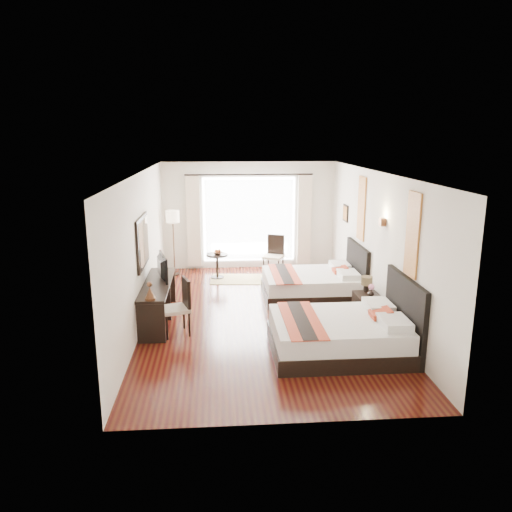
{
  "coord_description": "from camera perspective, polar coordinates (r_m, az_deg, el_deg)",
  "views": [
    {
      "loc": [
        -0.82,
        -9.21,
        3.49
      ],
      "look_at": [
        -0.07,
        0.41,
        1.13
      ],
      "focal_mm": 35.0,
      "sensor_mm": 36.0,
      "label": 1
    }
  ],
  "objects": [
    {
      "name": "mirror_frame",
      "position": [
        9.46,
        -12.84,
        1.59
      ],
      "size": [
        0.04,
        1.25,
        0.95
      ],
      "primitive_type": "cube",
      "color": "black",
      "rests_on": "wall_desk"
    },
    {
      "name": "wall_desk",
      "position": [
        9.55,
        -12.9,
        0.78
      ],
      "size": [
        0.01,
        7.5,
        2.8
      ],
      "primitive_type": "cube",
      "color": "silver",
      "rests_on": "floor"
    },
    {
      "name": "mirror_glass",
      "position": [
        9.46,
        -12.69,
        1.59
      ],
      "size": [
        0.01,
        1.12,
        0.82
      ],
      "primitive_type": "cube",
      "color": "white",
      "rests_on": "mirror_frame"
    },
    {
      "name": "ceiling",
      "position": [
        9.27,
        0.66,
        9.44
      ],
      "size": [
        4.5,
        7.5,
        0.02
      ],
      "primitive_type": "cube",
      "color": "white",
      "rests_on": "wall_headboard"
    },
    {
      "name": "vase",
      "position": [
        9.62,
        13.02,
        -4.32
      ],
      "size": [
        0.13,
        0.13,
        0.12
      ],
      "primitive_type": "imported",
      "rotation": [
        0.0,
        0.0,
        -0.14
      ],
      "color": "black",
      "rests_on": "nightstand"
    },
    {
      "name": "wall_sconce",
      "position": [
        9.44,
        14.26,
        3.77
      ],
      "size": [
        0.1,
        0.14,
        0.14
      ],
      "primitive_type": "cube",
      "color": "#452918",
      "rests_on": "wall_headboard"
    },
    {
      "name": "art_panel_far",
      "position": [
        10.87,
        11.96,
        5.33
      ],
      "size": [
        0.03,
        0.5,
        1.35
      ],
      "primitive_type": "cube",
      "color": "maroon",
      "rests_on": "wall_headboard"
    },
    {
      "name": "desk_chair",
      "position": [
        9.06,
        -9.04,
        -6.96
      ],
      "size": [
        0.59,
        0.59,
        1.01
      ],
      "rotation": [
        0.0,
        0.0,
        3.45
      ],
      "color": "beige",
      "rests_on": "floor"
    },
    {
      "name": "television",
      "position": [
        9.77,
        -11.04,
        -1.26
      ],
      "size": [
        0.31,
        0.85,
        0.49
      ],
      "primitive_type": "imported",
      "rotation": [
        0.0,
        0.0,
        1.81
      ],
      "color": "black",
      "rests_on": "console_desk"
    },
    {
      "name": "wall_headboard",
      "position": [
        9.93,
        13.66,
        1.23
      ],
      "size": [
        0.01,
        7.5,
        2.8
      ],
      "primitive_type": "cube",
      "color": "silver",
      "rests_on": "floor"
    },
    {
      "name": "console_desk",
      "position": [
        9.74,
        -11.13,
        -5.13
      ],
      "size": [
        0.5,
        2.2,
        0.76
      ],
      "primitive_type": "cube",
      "color": "black",
      "rests_on": "floor"
    },
    {
      "name": "fruit_bowl",
      "position": [
        12.28,
        -4.4,
        0.33
      ],
      "size": [
        0.29,
        0.29,
        0.06
      ],
      "primitive_type": "imported",
      "rotation": [
        0.0,
        0.0,
        -0.31
      ],
      "color": "#4C2C1B",
      "rests_on": "side_table"
    },
    {
      "name": "drape_right",
      "position": [
        13.23,
        5.53,
        4.09
      ],
      "size": [
        0.35,
        0.14,
        2.35
      ],
      "primitive_type": "cube",
      "color": "beige",
      "rests_on": "floor"
    },
    {
      "name": "floor_lamp",
      "position": [
        12.57,
        -9.49,
        3.99
      ],
      "size": [
        0.33,
        0.33,
        1.65
      ],
      "color": "black",
      "rests_on": "floor"
    },
    {
      "name": "wall_entry",
      "position": [
        5.91,
        3.87,
        -6.98
      ],
      "size": [
        4.5,
        0.01,
        2.8
      ],
      "primitive_type": "cube",
      "color": "silver",
      "rests_on": "floor"
    },
    {
      "name": "nightstand",
      "position": [
        9.79,
        12.55,
        -5.78
      ],
      "size": [
        0.45,
        0.56,
        0.53
      ],
      "primitive_type": "cube",
      "color": "black",
      "rests_on": "floor"
    },
    {
      "name": "drape_left",
      "position": [
        13.05,
        -7.15,
        3.92
      ],
      "size": [
        0.35,
        0.14,
        2.35
      ],
      "primitive_type": "cube",
      "color": "beige",
      "rests_on": "floor"
    },
    {
      "name": "window_chair",
      "position": [
        12.7,
        2.03,
        -0.76
      ],
      "size": [
        0.61,
        0.61,
        1.0
      ],
      "rotation": [
        0.0,
        0.0,
        -1.98
      ],
      "color": "beige",
      "rests_on": "floor"
    },
    {
      "name": "bronze_figurine",
      "position": [
        8.64,
        -12.03,
        -4.03
      ],
      "size": [
        0.22,
        0.22,
        0.28
      ],
      "primitive_type": null,
      "rotation": [
        0.0,
        0.0,
        -0.18
      ],
      "color": "#452918",
      "rests_on": "console_desk"
    },
    {
      "name": "bed_far",
      "position": [
        11.0,
        6.68,
        -3.15
      ],
      "size": [
        2.09,
        1.63,
        1.17
      ],
      "color": "black",
      "rests_on": "floor"
    },
    {
      "name": "jute_rug",
      "position": [
        12.32,
        -2.01,
        -2.67
      ],
      "size": [
        1.43,
        1.03,
        0.01
      ],
      "primitive_type": "cube",
      "rotation": [
        0.0,
        0.0,
        -0.08
      ],
      "color": "tan",
      "rests_on": "floor"
    },
    {
      "name": "floor",
      "position": [
        9.89,
        0.62,
        -6.93
      ],
      "size": [
        4.5,
        7.5,
        0.01
      ],
      "primitive_type": "cube",
      "color": "black",
      "rests_on": "ground"
    },
    {
      "name": "table_lamp",
      "position": [
        9.79,
        12.53,
        -2.92
      ],
      "size": [
        0.22,
        0.22,
        0.34
      ],
      "color": "black",
      "rests_on": "nightstand"
    },
    {
      "name": "wall_window",
      "position": [
        13.15,
        -0.8,
        4.63
      ],
      "size": [
        4.5,
        0.01,
        2.8
      ],
      "primitive_type": "cube",
      "color": "silver",
      "rests_on": "floor"
    },
    {
      "name": "sheer_curtain",
      "position": [
        13.09,
        -0.78,
        4.15
      ],
      "size": [
        2.3,
        0.02,
        2.1
      ],
      "primitive_type": "cube",
      "color": "white",
      "rests_on": "wall_window"
    },
    {
      "name": "art_panel_near",
      "position": [
        8.22,
        17.45,
        2.33
      ],
      "size": [
        0.03,
        0.5,
        1.35
      ],
      "primitive_type": "cube",
      "color": "maroon",
      "rests_on": "wall_headboard"
    },
    {
      "name": "bed_near",
      "position": [
        8.37,
        9.98,
        -8.69
      ],
      "size": [
        2.22,
        1.73,
        1.25
      ],
      "color": "black",
      "rests_on": "floor"
    },
    {
      "name": "side_table",
      "position": [
        12.39,
        -4.45,
        -1.15
      ],
      "size": [
        0.53,
        0.53,
        0.62
      ],
      "primitive_type": "cylinder",
      "color": "black",
      "rests_on": "floor"
    },
    {
      "name": "window_glass",
      "position": [
        13.15,
        -0.8,
        4.19
      ],
      "size": [
        2.4,
        0.02,
        2.2
      ],
      "primitive_type": "cube",
      "color": "white",
      "rests_on": "wall_window"
    }
  ]
}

